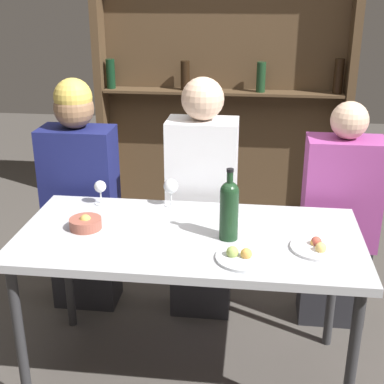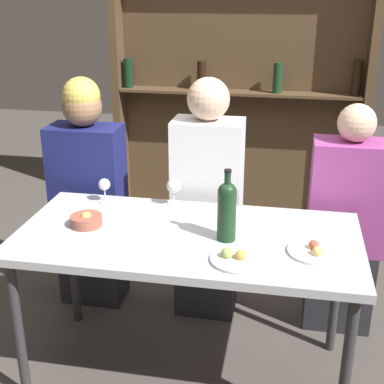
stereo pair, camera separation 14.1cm
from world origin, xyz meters
TOP-DOWN VIEW (x-y plane):
  - ground_plane at (0.00, 0.00)m, footprint 10.00×10.00m
  - dining_table at (0.00, 0.00)m, footprint 1.46×0.71m
  - wine_rack_wall at (0.00, 2.04)m, footprint 1.93×0.21m
  - wine_bottle at (0.17, -0.02)m, footprint 0.08×0.08m
  - wine_glass_0 at (-0.46, 0.28)m, footprint 0.06×0.06m
  - wine_glass_1 at (-0.12, 0.30)m, footprint 0.07×0.07m
  - food_plate_0 at (0.24, -0.20)m, footprint 0.22×0.22m
  - food_plate_1 at (0.53, -0.08)m, footprint 0.23×0.23m
  - snack_bowl at (-0.45, 0.00)m, footprint 0.14×0.14m
  - seated_person_left at (-0.65, 0.54)m, footprint 0.38×0.22m
  - seated_person_center at (-0.00, 0.54)m, footprint 0.36×0.22m
  - seated_person_right at (0.71, 0.54)m, footprint 0.38×0.22m

SIDE VIEW (x-z plane):
  - ground_plane at x=0.00m, z-range 0.00..0.00m
  - seated_person_right at x=0.71m, z-range -0.04..1.16m
  - seated_person_center at x=0.00m, z-range -0.03..1.27m
  - seated_person_left at x=-0.65m, z-range -0.01..1.27m
  - dining_table at x=0.00m, z-range 0.30..1.02m
  - food_plate_1 at x=0.53m, z-range 0.71..0.76m
  - food_plate_0 at x=0.24m, z-range 0.71..0.76m
  - snack_bowl at x=-0.45m, z-range 0.72..0.78m
  - wine_glass_0 at x=-0.46m, z-range 0.75..0.87m
  - wine_glass_1 at x=-0.12m, z-range 0.75..0.89m
  - wine_bottle at x=0.17m, z-range 0.71..1.02m
  - wine_rack_wall at x=0.00m, z-range 0.01..2.22m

